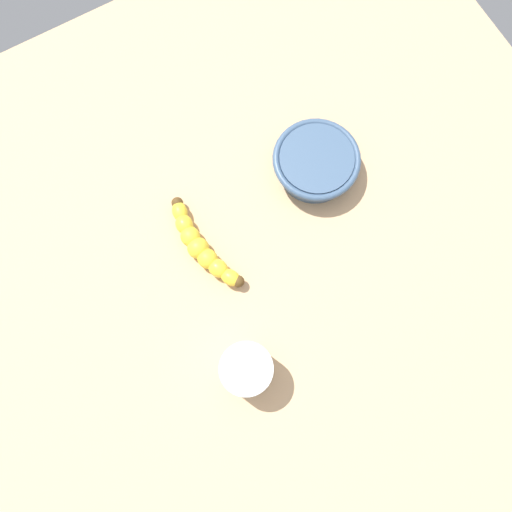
{
  "coord_description": "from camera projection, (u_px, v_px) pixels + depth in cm",
  "views": [
    {
      "loc": [
        -12.5,
        -15.84,
        87.39
      ],
      "look_at": [
        -2.94,
        1.1,
        5.0
      ],
      "focal_mm": 35.38,
      "sensor_mm": 36.0,
      "label": 1
    }
  ],
  "objects": [
    {
      "name": "smoothie_glass",
      "position": [
        247.0,
        369.0,
        0.78
      ],
      "size": [
        8.12,
        8.12,
        8.58
      ],
      "color": "silver",
      "rests_on": "wooden_tabletop"
    },
    {
      "name": "banana",
      "position": [
        201.0,
        246.0,
        0.85
      ],
      "size": [
        6.48,
        19.26,
        3.72
      ],
      "rotation": [
        0.0,
        0.0,
        4.86
      ],
      "color": "yellow",
      "rests_on": "wooden_tabletop"
    },
    {
      "name": "ceramic_bowl",
      "position": [
        316.0,
        163.0,
        0.87
      ],
      "size": [
        15.18,
        15.18,
        5.16
      ],
      "color": "#3D5675",
      "rests_on": "wooden_tabletop"
    },
    {
      "name": "wooden_tabletop",
      "position": [
        274.0,
        258.0,
        0.88
      ],
      "size": [
        120.0,
        120.0,
        3.0
      ],
      "primitive_type": "cube",
      "color": "tan",
      "rests_on": "ground"
    }
  ]
}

